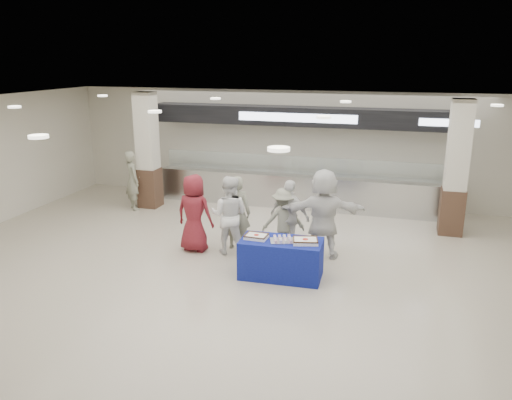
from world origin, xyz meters
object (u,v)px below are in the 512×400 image
(sheet_cake_right, at_px, (305,241))
(chef_short, at_px, (290,216))
(display_table, at_px, (281,259))
(civilian_maroon, at_px, (194,213))
(sheet_cake_left, at_px, (256,236))
(chef_tall, at_px, (229,215))
(soldier_bg, at_px, (133,180))
(soldier_a, at_px, (237,213))
(soldier_b, at_px, (284,220))
(cupcake_tray, at_px, (283,239))
(civilian_white, at_px, (323,214))

(sheet_cake_right, xyz_separation_m, chef_short, (-0.61, 1.37, -0.00))
(display_table, bearing_deg, civilian_maroon, 156.85)
(sheet_cake_left, bearing_deg, civilian_maroon, 152.78)
(chef_tall, xyz_separation_m, chef_short, (1.22, 0.46, -0.06))
(soldier_bg, bearing_deg, soldier_a, -164.12)
(soldier_bg, bearing_deg, sheet_cake_left, -171.29)
(soldier_b, bearing_deg, sheet_cake_right, 100.27)
(cupcake_tray, relative_size, civilian_white, 0.28)
(civilian_maroon, relative_size, chef_short, 1.07)
(cupcake_tray, distance_m, soldier_a, 1.80)
(cupcake_tray, bearing_deg, sheet_cake_right, 3.63)
(sheet_cake_left, xyz_separation_m, soldier_a, (-0.80, 1.22, 0.03))
(chef_tall, bearing_deg, civilian_maroon, 1.86)
(display_table, distance_m, chef_short, 1.42)
(civilian_maroon, xyz_separation_m, soldier_b, (1.87, 0.50, -0.14))
(display_table, bearing_deg, sheet_cake_right, -4.40)
(cupcake_tray, bearing_deg, civilian_maroon, 158.40)
(cupcake_tray, xyz_separation_m, chef_tall, (-1.40, 0.93, 0.07))
(chef_tall, relative_size, chef_short, 1.07)
(display_table, bearing_deg, cupcake_tray, -55.84)
(soldier_a, xyz_separation_m, chef_short, (1.14, 0.17, -0.03))
(sheet_cake_right, distance_m, soldier_a, 2.12)
(soldier_b, bearing_deg, sheet_cake_left, 62.44)
(civilian_maroon, height_order, chef_short, civilian_maroon)
(civilian_maroon, bearing_deg, soldier_bg, -34.42)
(soldier_bg, bearing_deg, sheet_cake_right, -166.16)
(chef_short, bearing_deg, display_table, 113.62)
(soldier_a, height_order, civilian_white, civilian_white)
(civilian_maroon, height_order, soldier_a, civilian_maroon)
(civilian_white, bearing_deg, sheet_cake_left, 35.59)
(chef_tall, bearing_deg, soldier_a, -108.99)
(soldier_bg, bearing_deg, civilian_maroon, -175.47)
(sheet_cake_left, height_order, soldier_b, soldier_b)
(soldier_a, xyz_separation_m, civilian_white, (1.88, 0.04, 0.13))
(cupcake_tray, xyz_separation_m, chef_short, (-0.18, 1.40, 0.01))
(sheet_cake_left, bearing_deg, civilian_white, 49.20)
(soldier_b, height_order, soldier_bg, soldier_bg)
(civilian_white, bearing_deg, civilian_maroon, -5.17)
(chef_tall, bearing_deg, sheet_cake_left, 129.84)
(soldier_a, bearing_deg, civilian_white, 176.94)
(sheet_cake_left, height_order, soldier_a, soldier_a)
(civilian_maroon, distance_m, soldier_a, 0.93)
(civilian_maroon, xyz_separation_m, soldier_bg, (-2.85, 2.37, -0.03))
(display_table, height_order, sheet_cake_left, sheet_cake_left)
(chef_tall, bearing_deg, cupcake_tray, 142.52)
(display_table, xyz_separation_m, chef_short, (-0.14, 1.35, 0.42))
(cupcake_tray, xyz_separation_m, civilian_white, (0.57, 1.26, 0.17))
(chef_short, relative_size, soldier_b, 1.13)
(display_table, xyz_separation_m, soldier_b, (-0.27, 1.32, 0.33))
(civilian_white, bearing_deg, soldier_b, -20.07)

